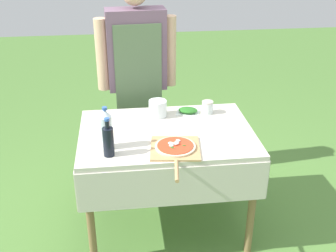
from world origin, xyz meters
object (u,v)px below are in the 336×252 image
Objects in this scene: oil_bottle at (108,141)px; person_cook at (137,69)px; herb_container at (188,111)px; pizza_on_peel at (175,148)px; water_bottle at (106,129)px; sauce_jar at (207,108)px; mixing_tub at (158,108)px; prep_table at (167,145)px.

person_cook is at bearing 76.93° from oil_bottle.
person_cook reaches higher than herb_container.
pizza_on_peel is at bearing -107.44° from herb_container.
pizza_on_peel is at bearing -11.16° from water_bottle.
person_cook is 6.08× the size of water_bottle.
mixing_tub is at bearing -178.90° from sauce_jar.
sauce_jar reaches higher than herb_container.
person_cook is 12.99× the size of mixing_tub.
pizza_on_peel is (0.02, -0.27, 0.12)m from prep_table.
mixing_tub is at bearing -174.77° from herb_container.
person_cook is (-0.16, 0.73, 0.32)m from prep_table.
sauce_jar is (0.38, 0.01, -0.02)m from mixing_tub.
water_bottle is at bearing -155.76° from prep_table.
pizza_on_peel is 0.43m from oil_bottle.
pizza_on_peel is 0.57m from herb_container.
water_bottle reaches higher than prep_table.
mixing_tub is (-0.06, 0.52, 0.05)m from pizza_on_peel.
water_bottle is at bearing 71.44° from person_cook.
herb_container is at bearing 79.33° from pizza_on_peel.
mixing_tub is (0.37, 0.44, -0.07)m from water_bottle.
person_cook reaches higher than pizza_on_peel.
herb_container is (0.59, 0.56, -0.08)m from oil_bottle.
pizza_on_peel is at bearing -120.85° from sauce_jar.
pizza_on_peel is at bearing -83.46° from mixing_tub.
herb_container is 1.48× the size of mixing_tub.
sauce_jar is at bearing 133.74° from person_cook.
oil_bottle reaches higher than prep_table.
oil_bottle is at bearing -143.46° from sauce_jar.
pizza_on_peel is at bearing -84.72° from prep_table.
mixing_tub is 1.39× the size of sauce_jar.
mixing_tub reaches higher than sauce_jar.
person_cook is 0.51m from mixing_tub.
sauce_jar reaches higher than prep_table.
sauce_jar is at bearing 1.10° from mixing_tub.
water_bottle is 1.44× the size of herb_container.
water_bottle is (-0.25, -0.91, -0.07)m from person_cook.
sauce_jar is at bearing -5.46° from herb_container.
oil_bottle is at bearing -82.50° from water_bottle.
pizza_on_peel reaches higher than herb_container.
prep_table is 4.76× the size of oil_bottle.
person_cook is at bearing 74.82° from water_bottle.
water_bottle reaches higher than pizza_on_peel.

